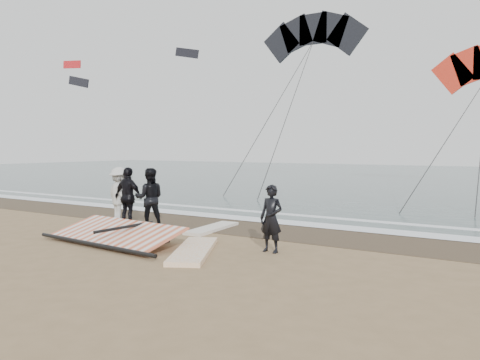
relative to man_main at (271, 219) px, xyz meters
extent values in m
plane|color=#8C704C|center=(-2.08, -1.80, -0.81)|extent=(120.00, 120.00, 0.00)
cube|color=#233838|center=(-2.08, 31.20, -0.80)|extent=(120.00, 54.00, 0.02)
cube|color=#4C3D2B|center=(-2.08, 2.70, -0.80)|extent=(120.00, 2.80, 0.01)
cube|color=white|center=(-2.08, 4.10, -0.78)|extent=(120.00, 0.90, 0.01)
cube|color=white|center=(-2.08, 5.80, -0.78)|extent=(120.00, 0.45, 0.01)
imported|color=black|center=(0.00, 0.00, 0.00)|extent=(0.62, 0.43, 1.62)
cube|color=white|center=(-1.53, -1.03, -0.75)|extent=(1.94, 2.82, 0.11)
cube|color=silver|center=(-2.94, 1.76, -0.76)|extent=(0.75, 2.31, 0.09)
imported|color=black|center=(-4.82, 1.07, 0.12)|extent=(1.15, 1.12, 1.86)
imported|color=black|center=(-5.52, 0.87, 0.13)|extent=(1.10, 0.46, 1.88)
imported|color=beige|center=(-6.22, 1.17, 0.12)|extent=(1.37, 1.07, 1.86)
cube|color=black|center=(-4.13, -0.57, -0.76)|extent=(2.64, 0.82, 0.10)
cube|color=#D14C22|center=(-3.93, -1.17, -0.51)|extent=(3.90, 1.76, 0.40)
cylinder|color=black|center=(-3.93, -1.95, -0.70)|extent=(4.39, 0.44, 0.10)
cylinder|color=black|center=(-3.63, -1.17, -0.36)|extent=(0.23, 1.90, 0.08)
cylinder|color=#262626|center=(2.10, 14.84, 2.57)|extent=(0.04, 0.04, 15.19)
cylinder|color=#262626|center=(-7.57, 14.80, 3.98)|extent=(0.04, 0.04, 13.57)
cylinder|color=#262626|center=(-6.39, 14.47, 3.98)|extent=(0.04, 0.04, 14.12)
cube|color=red|center=(-41.77, 28.20, 11.64)|extent=(3.06, 0.12, 1.11)
cube|color=black|center=(-25.94, 30.20, 11.70)|extent=(3.12, 0.12, 1.48)
cube|color=black|center=(-35.83, 24.20, 8.68)|extent=(3.12, 0.12, 1.50)
camera|label=1|loc=(5.12, -9.78, 1.69)|focal=35.00mm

